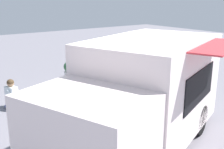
{
  "coord_description": "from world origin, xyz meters",
  "views": [
    {
      "loc": [
        -3.9,
        -5.45,
        3.21
      ],
      "look_at": [
        0.85,
        1.04,
        0.96
      ],
      "focal_mm": 44.22,
      "sensor_mm": 36.0,
      "label": 1
    }
  ],
  "objects_px": {
    "person_customer": "(13,97)",
    "planter_flowering_far": "(195,86)",
    "planter_flowering_near": "(70,70)",
    "food_truck": "(141,97)"
  },
  "relations": [
    {
      "from": "food_truck",
      "to": "person_customer",
      "type": "relative_size",
      "value": 5.94
    },
    {
      "from": "person_customer",
      "to": "planter_flowering_far",
      "type": "xyz_separation_m",
      "value": [
        5.28,
        -2.55,
        -0.01
      ]
    },
    {
      "from": "planter_flowering_near",
      "to": "food_truck",
      "type": "bearing_deg",
      "value": -101.8
    },
    {
      "from": "food_truck",
      "to": "planter_flowering_near",
      "type": "xyz_separation_m",
      "value": [
        1.14,
        5.44,
        -0.71
      ]
    },
    {
      "from": "person_customer",
      "to": "planter_flowering_near",
      "type": "bearing_deg",
      "value": 30.29
    },
    {
      "from": "food_truck",
      "to": "planter_flowering_far",
      "type": "bearing_deg",
      "value": 19.11
    },
    {
      "from": "person_customer",
      "to": "planter_flowering_far",
      "type": "distance_m",
      "value": 5.87
    },
    {
      "from": "planter_flowering_near",
      "to": "planter_flowering_far",
      "type": "height_order",
      "value": "planter_flowering_near"
    },
    {
      "from": "food_truck",
      "to": "planter_flowering_far",
      "type": "distance_m",
      "value": 3.89
    },
    {
      "from": "person_customer",
      "to": "planter_flowering_far",
      "type": "bearing_deg",
      "value": -25.76
    }
  ]
}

